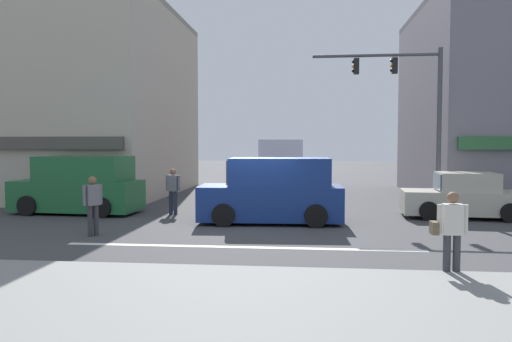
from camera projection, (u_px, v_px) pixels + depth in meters
The scene contains 14 objects.
ground_plane at pixel (256, 225), 15.86m from camera, with size 120.00×120.00×0.00m, color #3D3D3F.
lane_marking_stripe at pixel (242, 247), 12.38m from camera, with size 9.00×0.24×0.01m, color silver.
sidewalk_curb at pixel (199, 311), 7.41m from camera, with size 40.00×5.00×0.16m, color gray.
building_left_block at pixel (57, 103), 25.78m from camera, with size 12.20×12.10×9.42m.
utility_pole_near_left at pixel (83, 110), 19.79m from camera, with size 1.40×0.22×7.51m.
utility_pole_far_right at pixel (450, 112), 23.02m from camera, with size 1.40×0.22×7.74m.
traffic_light_mast at pixel (413, 102), 18.99m from camera, with size 4.89×0.26×6.20m.
van_crossing_center at pixel (273, 192), 16.20m from camera, with size 4.67×2.17×2.11m.
box_truck_crossing_rightbound at pixel (282, 172), 23.35m from camera, with size 2.34×5.65×2.75m.
van_waiting_far at pixel (80, 186), 18.40m from camera, with size 4.72×2.29×2.11m.
sedan_approaching_near at pixel (464, 197), 17.26m from camera, with size 4.21×2.11×1.58m.
pedestrian_foreground_with_bag at pixel (451, 230), 9.38m from camera, with size 0.67×0.29×1.67m.
pedestrian_mid_crossing at pixel (173, 189), 18.05m from camera, with size 0.56×0.29×1.67m.
pedestrian_far_side at pixel (93, 202), 13.87m from camera, with size 0.40×0.46×1.67m.
Camera 1 is at (1.59, -15.66, 2.57)m, focal length 35.00 mm.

